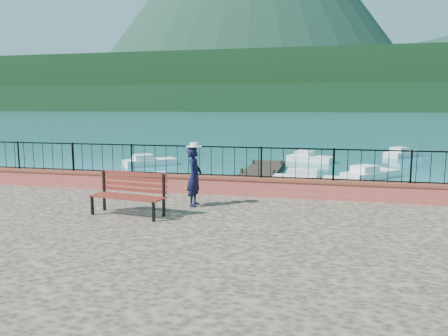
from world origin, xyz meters
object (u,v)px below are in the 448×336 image
at_px(boat_2, 371,171).
at_px(boat_0, 165,180).
at_px(park_bench, 129,203).
at_px(boat_4, 311,156).
at_px(boat_1, 315,177).
at_px(boat_3, 150,160).
at_px(boat_5, 403,152).
at_px(person, 194,176).

bearing_deg(boat_2, boat_0, 159.25).
bearing_deg(park_bench, boat_4, 88.07).
distance_m(boat_2, boat_4, 7.59).
relative_size(park_bench, boat_1, 0.48).
xyz_separation_m(park_bench, boat_4, (3.91, 21.78, -1.13)).
bearing_deg(boat_1, boat_4, 95.81).
bearing_deg(park_bench, boat_2, 71.94).
height_order(boat_1, boat_4, same).
xyz_separation_m(boat_0, boat_1, (7.17, 2.59, 0.00)).
distance_m(boat_0, boat_3, 8.56).
distance_m(boat_1, boat_5, 15.78).
relative_size(park_bench, boat_5, 0.61).
distance_m(boat_0, boat_5, 21.79).
xyz_separation_m(park_bench, person, (1.35, 1.45, 0.52)).
height_order(boat_4, boat_5, same).
distance_m(park_bench, boat_5, 28.85).
bearing_deg(boat_5, boat_4, 165.49).
distance_m(boat_1, boat_3, 12.20).
bearing_deg(person, boat_0, 24.36).
height_order(boat_1, boat_2, same).
relative_size(person, boat_5, 0.50).
bearing_deg(person, boat_2, -26.01).
bearing_deg(boat_3, boat_4, -19.15).
relative_size(boat_0, boat_2, 1.07).
bearing_deg(person, boat_1, -17.90).
distance_m(boat_2, boat_3, 14.29).
xyz_separation_m(boat_2, boat_3, (-14.12, 2.22, 0.00)).
bearing_deg(park_bench, boat_0, 113.91).
relative_size(boat_1, boat_4, 1.29).
relative_size(boat_2, boat_3, 1.06).
relative_size(park_bench, boat_0, 0.52).
height_order(boat_2, boat_5, same).
xyz_separation_m(person, boat_3, (-8.02, 15.84, -1.65)).
xyz_separation_m(boat_1, boat_4, (-0.55, 9.49, 0.00)).
xyz_separation_m(boat_2, boat_4, (-3.54, 6.71, 0.00)).
bearing_deg(boat_5, boat_1, -163.60).
distance_m(park_bench, boat_2, 16.84).
height_order(person, boat_5, person).
distance_m(boat_0, boat_4, 13.78).
relative_size(boat_0, boat_4, 1.19).
relative_size(park_bench, boat_4, 0.63).
bearing_deg(park_bench, boat_3, 119.35).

